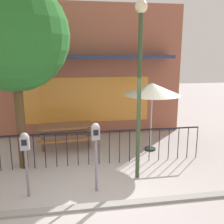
{
  "coord_description": "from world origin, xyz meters",
  "views": [
    {
      "loc": [
        -0.59,
        -5.08,
        3.06
      ],
      "look_at": [
        0.58,
        2.04,
        1.4
      ],
      "focal_mm": 41.11,
      "sensor_mm": 36.0,
      "label": 1
    }
  ],
  "objects_px": {
    "patio_umbrella": "(152,89)",
    "street_lamp": "(140,69)",
    "parking_meter_far": "(96,139)",
    "picnic_table_left": "(65,130)",
    "parking_meter_near": "(25,148)",
    "street_tree": "(13,36)"
  },
  "relations": [
    {
      "from": "patio_umbrella",
      "to": "street_lamp",
      "type": "xyz_separation_m",
      "value": [
        -0.91,
        -1.8,
        0.74
      ]
    },
    {
      "from": "street_lamp",
      "to": "parking_meter_far",
      "type": "bearing_deg",
      "value": -155.82
    },
    {
      "from": "picnic_table_left",
      "to": "patio_umbrella",
      "type": "relative_size",
      "value": 0.89
    },
    {
      "from": "parking_meter_near",
      "to": "parking_meter_far",
      "type": "xyz_separation_m",
      "value": [
        1.48,
        -0.02,
        0.11
      ]
    },
    {
      "from": "patio_umbrella",
      "to": "street_lamp",
      "type": "distance_m",
      "value": 2.15
    },
    {
      "from": "street_tree",
      "to": "street_lamp",
      "type": "xyz_separation_m",
      "value": [
        2.92,
        -1.1,
        -0.76
      ]
    },
    {
      "from": "parking_meter_far",
      "to": "street_tree",
      "type": "distance_m",
      "value": 3.3
    },
    {
      "from": "parking_meter_far",
      "to": "street_tree",
      "type": "relative_size",
      "value": 0.33
    },
    {
      "from": "picnic_table_left",
      "to": "street_lamp",
      "type": "distance_m",
      "value": 3.68
    },
    {
      "from": "picnic_table_left",
      "to": "parking_meter_far",
      "type": "distance_m",
      "value": 3.07
    },
    {
      "from": "patio_umbrella",
      "to": "street_lamp",
      "type": "relative_size",
      "value": 0.52
    },
    {
      "from": "parking_meter_far",
      "to": "street_lamp",
      "type": "height_order",
      "value": "street_lamp"
    },
    {
      "from": "picnic_table_left",
      "to": "parking_meter_near",
      "type": "bearing_deg",
      "value": -104.94
    },
    {
      "from": "parking_meter_near",
      "to": "parking_meter_far",
      "type": "bearing_deg",
      "value": -0.61
    },
    {
      "from": "patio_umbrella",
      "to": "parking_meter_far",
      "type": "relative_size",
      "value": 1.35
    },
    {
      "from": "parking_meter_far",
      "to": "parking_meter_near",
      "type": "bearing_deg",
      "value": 179.39
    },
    {
      "from": "patio_umbrella",
      "to": "parking_meter_far",
      "type": "height_order",
      "value": "patio_umbrella"
    },
    {
      "from": "street_lamp",
      "to": "parking_meter_near",
      "type": "bearing_deg",
      "value": -169.61
    },
    {
      "from": "parking_meter_near",
      "to": "street_tree",
      "type": "xyz_separation_m",
      "value": [
        -0.35,
        1.57,
        2.34
      ]
    },
    {
      "from": "parking_meter_near",
      "to": "street_tree",
      "type": "bearing_deg",
      "value": 102.63
    },
    {
      "from": "parking_meter_far",
      "to": "picnic_table_left",
      "type": "bearing_deg",
      "value": 103.66
    },
    {
      "from": "parking_meter_near",
      "to": "street_lamp",
      "type": "relative_size",
      "value": 0.35
    }
  ]
}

